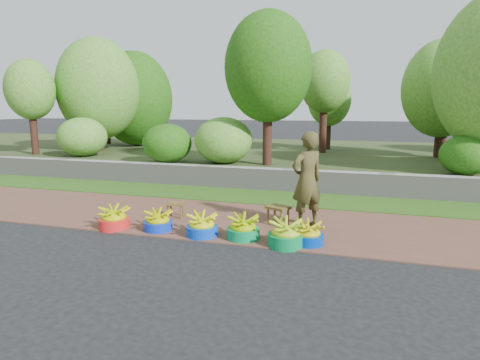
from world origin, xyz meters
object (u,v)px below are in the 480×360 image
(basin_c, at_px, (202,227))
(vendor_woman, at_px, (307,180))
(basin_f, at_px, (308,235))
(basin_b, at_px, (158,222))
(stool_right, at_px, (278,210))
(stool_left, at_px, (176,206))
(basin_e, at_px, (286,235))
(basin_d, at_px, (243,229))
(basin_a, at_px, (114,219))

(basin_c, relative_size, vendor_woman, 0.31)
(basin_f, bearing_deg, basin_b, -179.15)
(basin_f, bearing_deg, stool_right, 126.43)
(stool_right, bearing_deg, basin_c, -137.51)
(basin_f, bearing_deg, stool_left, 163.16)
(basin_f, height_order, vendor_woman, vendor_woman)
(basin_b, distance_m, basin_e, 2.16)
(basin_e, distance_m, stool_left, 2.41)
(basin_b, bearing_deg, basin_d, -0.27)
(basin_e, relative_size, vendor_woman, 0.33)
(vendor_woman, bearing_deg, basin_d, 3.09)
(stool_left, height_order, stool_right, stool_right)
(stool_left, bearing_deg, basin_d, -27.74)
(basin_b, height_order, basin_c, basin_c)
(basin_a, bearing_deg, basin_e, -0.51)
(vendor_woman, bearing_deg, basin_f, 55.95)
(basin_d, bearing_deg, basin_e, -9.45)
(basin_f, height_order, stool_left, basin_f)
(basin_a, distance_m, basin_e, 2.93)
(basin_e, bearing_deg, basin_b, 176.78)
(basin_c, distance_m, vendor_woman, 1.90)
(basin_c, bearing_deg, basin_a, -178.89)
(stool_right, bearing_deg, basin_b, -154.41)
(basin_d, distance_m, stool_left, 1.74)
(basin_d, relative_size, basin_f, 1.09)
(basin_a, height_order, basin_d, same)
(basin_a, relative_size, basin_f, 1.09)
(basin_b, distance_m, vendor_woman, 2.57)
(stool_right, bearing_deg, basin_f, -53.57)
(basin_f, xyz_separation_m, vendor_woman, (-0.14, 0.85, 0.67))
(basin_c, height_order, basin_e, basin_e)
(basin_a, relative_size, basin_b, 1.08)
(stool_left, bearing_deg, stool_right, 2.37)
(basin_c, height_order, vendor_woman, vendor_woman)
(basin_d, xyz_separation_m, basin_f, (0.99, 0.04, -0.01))
(stool_left, bearing_deg, basin_a, -128.40)
(basin_a, height_order, stool_left, basin_a)
(basin_c, xyz_separation_m, stool_right, (1.03, 0.94, 0.11))
(basin_d, bearing_deg, basin_f, 2.51)
(basin_d, height_order, basin_f, basin_d)
(stool_right, distance_m, vendor_woman, 0.73)
(basin_c, relative_size, stool_left, 1.45)
(basin_e, xyz_separation_m, stool_left, (-2.22, 0.92, 0.06))
(basin_a, height_order, basin_c, basin_a)
(basin_b, xyz_separation_m, stool_right, (1.84, 0.88, 0.12))
(basin_a, relative_size, vendor_woman, 0.32)
(basin_b, relative_size, basin_d, 0.92)
(basin_b, relative_size, stool_left, 1.36)
(basin_a, xyz_separation_m, vendor_woman, (3.09, 0.99, 0.66))
(basin_a, bearing_deg, basin_d, 2.25)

